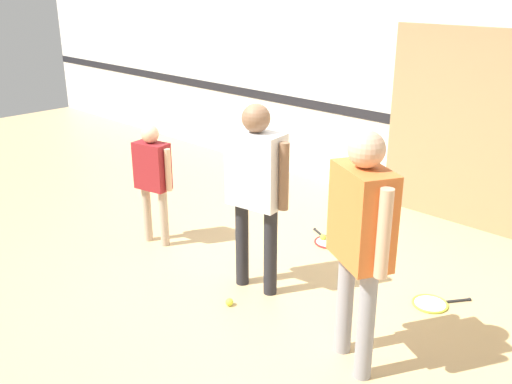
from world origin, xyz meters
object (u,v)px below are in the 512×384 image
(person_student_right, at_px, (361,228))
(racket_spare_on_floor, at_px, (329,241))
(tennis_ball_by_spare_racket, at_px, (323,237))
(racket_second_spare, at_px, (432,303))
(tennis_ball_near_instructor, at_px, (229,302))
(person_student_left, at_px, (153,172))
(person_instructor, at_px, (256,179))

(person_student_right, bearing_deg, racket_spare_on_floor, -19.87)
(tennis_ball_by_spare_racket, bearing_deg, racket_spare_on_floor, 2.20)
(racket_second_spare, bearing_deg, tennis_ball_near_instructor, 169.99)
(racket_spare_on_floor, relative_size, tennis_ball_near_instructor, 8.18)
(person_student_left, distance_m, racket_spare_on_floor, 1.95)
(person_student_left, distance_m, person_student_right, 2.64)
(person_student_right, xyz_separation_m, tennis_ball_by_spare_racket, (-1.41, 1.47, -1.02))
(person_instructor, relative_size, tennis_ball_by_spare_racket, 25.07)
(racket_spare_on_floor, xyz_separation_m, tennis_ball_by_spare_racket, (-0.07, -0.00, 0.02))
(racket_spare_on_floor, height_order, tennis_ball_by_spare_racket, tennis_ball_by_spare_racket)
(person_instructor, bearing_deg, tennis_ball_near_instructor, -91.63)
(person_student_right, bearing_deg, person_instructor, 15.21)
(tennis_ball_near_instructor, height_order, tennis_ball_by_spare_racket, same)
(person_instructor, height_order, tennis_ball_near_instructor, person_instructor)
(tennis_ball_near_instructor, bearing_deg, racket_spare_on_floor, 95.75)
(person_instructor, height_order, tennis_ball_by_spare_racket, person_instructor)
(person_student_left, bearing_deg, racket_second_spare, 6.57)
(racket_second_spare, bearing_deg, racket_spare_on_floor, 110.38)
(person_instructor, bearing_deg, person_student_left, 173.21)
(person_instructor, distance_m, racket_spare_on_floor, 1.57)
(tennis_ball_near_instructor, xyz_separation_m, tennis_ball_by_spare_racket, (-0.23, 1.57, 0.00))
(person_student_left, distance_m, racket_second_spare, 2.90)
(tennis_ball_near_instructor, distance_m, tennis_ball_by_spare_racket, 1.58)
(racket_spare_on_floor, height_order, racket_second_spare, same)
(racket_spare_on_floor, bearing_deg, tennis_ball_by_spare_racket, 27.12)
(tennis_ball_near_instructor, bearing_deg, person_student_left, 167.69)
(tennis_ball_by_spare_racket, bearing_deg, person_student_left, -133.94)
(person_student_right, distance_m, tennis_ball_by_spare_racket, 2.28)
(tennis_ball_by_spare_racket, bearing_deg, person_student_right, -46.18)
(person_student_right, height_order, tennis_ball_near_instructor, person_student_right)
(racket_spare_on_floor, relative_size, racket_second_spare, 1.03)
(person_student_right, height_order, tennis_ball_by_spare_racket, person_student_right)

